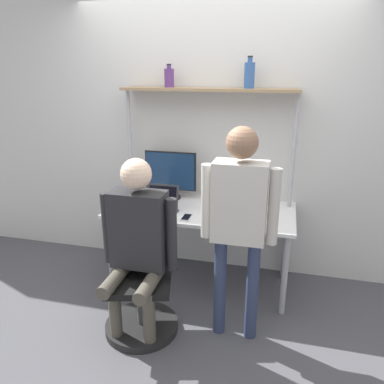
{
  "coord_description": "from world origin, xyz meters",
  "views": [
    {
      "loc": [
        0.68,
        -2.64,
        1.93
      ],
      "look_at": [
        0.06,
        -0.19,
        1.09
      ],
      "focal_mm": 35.0,
      "sensor_mm": 36.0,
      "label": 1
    }
  ],
  "objects_px": {
    "laptop": "(161,205)",
    "bottle_blue": "(249,75)",
    "cell_phone": "(186,217)",
    "person_seated": "(137,236)",
    "bottle_purple": "(169,77)",
    "monitor": "(170,173)",
    "person_standing": "(239,211)",
    "office_chair": "(141,295)"
  },
  "relations": [
    {
      "from": "cell_phone",
      "to": "bottle_purple",
      "type": "bearing_deg",
      "value": 120.15
    },
    {
      "from": "monitor",
      "to": "bottle_purple",
      "type": "bearing_deg",
      "value": 97.37
    },
    {
      "from": "monitor",
      "to": "office_chair",
      "type": "xyz_separation_m",
      "value": [
        0.05,
        -0.95,
        -0.7
      ]
    },
    {
      "from": "laptop",
      "to": "bottle_blue",
      "type": "height_order",
      "value": "bottle_blue"
    },
    {
      "from": "person_standing",
      "to": "bottle_blue",
      "type": "relative_size",
      "value": 6.11
    },
    {
      "from": "monitor",
      "to": "bottle_blue",
      "type": "relative_size",
      "value": 1.91
    },
    {
      "from": "laptop",
      "to": "person_standing",
      "type": "bearing_deg",
      "value": -33.49
    },
    {
      "from": "laptop",
      "to": "person_standing",
      "type": "relative_size",
      "value": 0.18
    },
    {
      "from": "office_chair",
      "to": "person_seated",
      "type": "height_order",
      "value": "person_seated"
    },
    {
      "from": "monitor",
      "to": "office_chair",
      "type": "distance_m",
      "value": 1.18
    },
    {
      "from": "person_seated",
      "to": "bottle_purple",
      "type": "relative_size",
      "value": 6.86
    },
    {
      "from": "laptop",
      "to": "cell_phone",
      "type": "xyz_separation_m",
      "value": [
        0.25,
        -0.07,
        -0.06
      ]
    },
    {
      "from": "monitor",
      "to": "cell_phone",
      "type": "bearing_deg",
      "value": -58.55
    },
    {
      "from": "monitor",
      "to": "office_chair",
      "type": "height_order",
      "value": "monitor"
    },
    {
      "from": "bottle_blue",
      "to": "bottle_purple",
      "type": "distance_m",
      "value": 0.7
    },
    {
      "from": "laptop",
      "to": "bottle_blue",
      "type": "bearing_deg",
      "value": 31.69
    },
    {
      "from": "person_standing",
      "to": "bottle_purple",
      "type": "distance_m",
      "value": 1.45
    },
    {
      "from": "person_standing",
      "to": "bottle_blue",
      "type": "height_order",
      "value": "bottle_blue"
    },
    {
      "from": "office_chair",
      "to": "bottle_purple",
      "type": "bearing_deg",
      "value": 93.25
    },
    {
      "from": "cell_phone",
      "to": "person_seated",
      "type": "height_order",
      "value": "person_seated"
    },
    {
      "from": "office_chair",
      "to": "person_standing",
      "type": "bearing_deg",
      "value": 7.33
    },
    {
      "from": "person_standing",
      "to": "bottle_blue",
      "type": "distance_m",
      "value": 1.25
    },
    {
      "from": "person_seated",
      "to": "bottle_purple",
      "type": "xyz_separation_m",
      "value": [
        -0.07,
        1.03,
        1.05
      ]
    },
    {
      "from": "laptop",
      "to": "monitor",
      "type": "bearing_deg",
      "value": 94.69
    },
    {
      "from": "monitor",
      "to": "person_standing",
      "type": "xyz_separation_m",
      "value": [
        0.76,
        -0.86,
        0.02
      ]
    },
    {
      "from": "person_seated",
      "to": "person_standing",
      "type": "relative_size",
      "value": 0.86
    },
    {
      "from": "monitor",
      "to": "laptop",
      "type": "xyz_separation_m",
      "value": [
        0.03,
        -0.38,
        -0.18
      ]
    },
    {
      "from": "cell_phone",
      "to": "person_standing",
      "type": "bearing_deg",
      "value": -40.19
    },
    {
      "from": "monitor",
      "to": "bottle_blue",
      "type": "bearing_deg",
      "value": 2.55
    },
    {
      "from": "monitor",
      "to": "bottle_purple",
      "type": "height_order",
      "value": "bottle_purple"
    },
    {
      "from": "cell_phone",
      "to": "person_seated",
      "type": "relative_size",
      "value": 0.11
    },
    {
      "from": "bottle_purple",
      "to": "bottle_blue",
      "type": "bearing_deg",
      "value": 0.0
    },
    {
      "from": "bottle_purple",
      "to": "person_seated",
      "type": "bearing_deg",
      "value": -86.33
    },
    {
      "from": "cell_phone",
      "to": "bottle_blue",
      "type": "height_order",
      "value": "bottle_blue"
    },
    {
      "from": "laptop",
      "to": "cell_phone",
      "type": "distance_m",
      "value": 0.26
    },
    {
      "from": "monitor",
      "to": "person_standing",
      "type": "bearing_deg",
      "value": -48.57
    },
    {
      "from": "office_chair",
      "to": "laptop",
      "type": "bearing_deg",
      "value": 92.07
    },
    {
      "from": "person_standing",
      "to": "bottle_purple",
      "type": "xyz_separation_m",
      "value": [
        -0.76,
        0.89,
        0.85
      ]
    },
    {
      "from": "monitor",
      "to": "laptop",
      "type": "bearing_deg",
      "value": -85.31
    },
    {
      "from": "monitor",
      "to": "bottle_purple",
      "type": "relative_size",
      "value": 2.51
    },
    {
      "from": "laptop",
      "to": "bottle_purple",
      "type": "bearing_deg",
      "value": 94.89
    },
    {
      "from": "monitor",
      "to": "laptop",
      "type": "relative_size",
      "value": 1.75
    }
  ]
}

